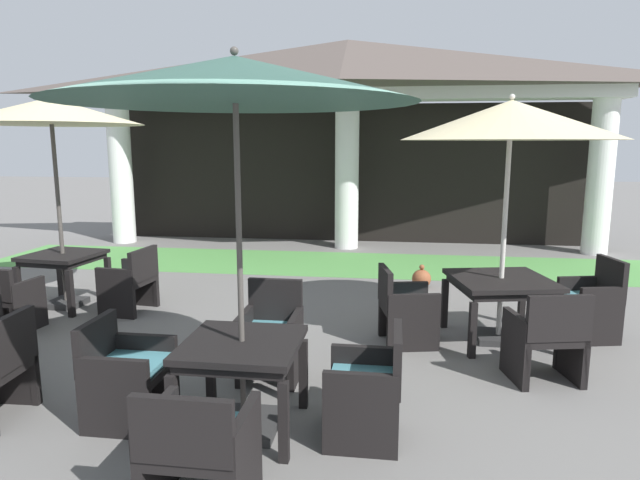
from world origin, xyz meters
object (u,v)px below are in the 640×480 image
(patio_chair_near_foreground_east, at_px, (592,302))
(patio_table_far_back, at_px, (242,354))
(patio_chair_far_back_north, at_px, (271,336))
(terracotta_urn, at_px, (421,278))
(patio_umbrella_mid_right, at_px, (51,113))
(patio_chair_far_back_east, at_px, (368,388))
(patio_table_near_foreground, at_px, (501,286))
(patio_table_mid_right, at_px, (63,261))
(patio_chair_near_foreground_south, at_px, (546,338))
(patio_chair_mid_right_east, at_px, (131,281))
(patio_chair_far_back_west, at_px, (126,373))
(patio_umbrella_far_back, at_px, (235,84))
(patio_chair_mid_right_south, at_px, (6,299))
(patio_chair_near_foreground_west, at_px, (405,308))
(patio_umbrella_near_foreground, at_px, (511,122))
(patio_chair_far_back_south, at_px, (198,448))

(patio_chair_near_foreground_east, bearing_deg, patio_table_far_back, 114.38)
(patio_chair_far_back_north, xyz_separation_m, terracotta_urn, (1.57, 3.48, -0.26))
(patio_umbrella_mid_right, bearing_deg, patio_chair_far_back_east, -33.88)
(patio_table_near_foreground, xyz_separation_m, patio_umbrella_mid_right, (-5.59, 0.58, 1.94))
(patio_table_near_foreground, height_order, patio_table_mid_right, patio_table_mid_right)
(patio_chair_near_foreground_east, distance_m, patio_chair_near_foreground_south, 1.52)
(patio_chair_near_foreground_east, bearing_deg, terracotta_urn, 30.56)
(patio_chair_mid_right_east, relative_size, patio_chair_far_back_west, 1.03)
(patio_umbrella_mid_right, distance_m, patio_umbrella_far_back, 4.32)
(patio_chair_far_back_east, bearing_deg, patio_chair_mid_right_south, 67.39)
(patio_table_near_foreground, relative_size, patio_chair_far_back_west, 1.47)
(patio_umbrella_mid_right, distance_m, patio_chair_far_back_west, 4.25)
(patio_chair_mid_right_east, bearing_deg, patio_table_near_foreground, -89.45)
(patio_chair_near_foreground_east, xyz_separation_m, patio_chair_mid_right_south, (-6.75, -0.64, -0.03))
(patio_chair_near_foreground_east, xyz_separation_m, patio_umbrella_mid_right, (-6.64, 0.36, 2.15))
(patio_chair_near_foreground_south, xyz_separation_m, patio_table_far_back, (-2.54, -1.20, 0.19))
(patio_chair_near_foreground_east, bearing_deg, patio_umbrella_far_back, 114.38)
(patio_chair_near_foreground_south, relative_size, patio_chair_mid_right_south, 1.11)
(patio_chair_near_foreground_east, bearing_deg, patio_chair_mid_right_east, 75.61)
(patio_table_near_foreground, height_order, patio_chair_mid_right_south, patio_chair_mid_right_south)
(patio_chair_near_foreground_west, relative_size, patio_chair_mid_right_east, 1.00)
(patio_umbrella_near_foreground, distance_m, patio_chair_near_foreground_south, 2.26)
(patio_umbrella_near_foreground, height_order, patio_chair_far_back_east, patio_umbrella_near_foreground)
(patio_chair_mid_right_east, xyz_separation_m, patio_chair_far_back_west, (1.31, -2.71, -0.01))
(patio_chair_far_back_south, xyz_separation_m, terracotta_urn, (1.58, 5.39, -0.25))
(patio_chair_near_foreground_west, bearing_deg, patio_chair_far_back_west, -59.57)
(patio_umbrella_mid_right, bearing_deg, patio_umbrella_far_back, -40.91)
(patio_chair_far_back_north, bearing_deg, patio_chair_near_foreground_west, -139.28)
(patio_umbrella_near_foreground, xyz_separation_m, patio_chair_far_back_south, (-2.33, -3.21, -2.01))
(patio_umbrella_mid_right, xyz_separation_m, patio_chair_mid_right_south, (-0.11, -1.00, -2.18))
(patio_chair_near_foreground_east, distance_m, patio_chair_mid_right_south, 6.78)
(patio_umbrella_near_foreground, height_order, patio_umbrella_far_back, patio_umbrella_far_back)
(patio_chair_near_foreground_east, bearing_deg, patio_umbrella_mid_right, 75.02)
(patio_chair_far_back_west, bearing_deg, patio_table_far_back, 90.00)
(patio_table_near_foreground, bearing_deg, patio_table_far_back, -135.83)
(patio_chair_far_back_west, bearing_deg, terracotta_urn, 150.63)
(patio_table_near_foreground, relative_size, patio_chair_mid_right_south, 1.53)
(patio_chair_near_foreground_south, height_order, terracotta_urn, patio_chair_near_foreground_south)
(patio_umbrella_near_foreground, xyz_separation_m, patio_table_mid_right, (-5.59, 0.58, -1.78))
(patio_umbrella_mid_right, xyz_separation_m, patio_chair_far_back_east, (4.23, -2.84, -2.17))
(terracotta_urn, bearing_deg, patio_umbrella_near_foreground, -71.18)
(patio_chair_near_foreground_south, xyz_separation_m, patio_chair_mid_right_south, (-5.92, 0.63, -0.03))
(patio_chair_far_back_west, bearing_deg, patio_chair_far_back_south, 44.96)
(terracotta_urn, bearing_deg, patio_chair_far_back_west, -119.72)
(patio_chair_near_foreground_west, distance_m, patio_chair_far_back_north, 1.66)
(terracotta_urn, bearing_deg, patio_chair_far_back_north, -114.27)
(patio_chair_far_back_south, distance_m, patio_chair_far_back_east, 1.35)
(patio_chair_far_back_south, height_order, patio_chair_far_back_west, same)
(patio_chair_near_foreground_west, relative_size, patio_chair_far_back_west, 1.03)
(patio_umbrella_near_foreground, bearing_deg, patio_table_mid_right, 174.09)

